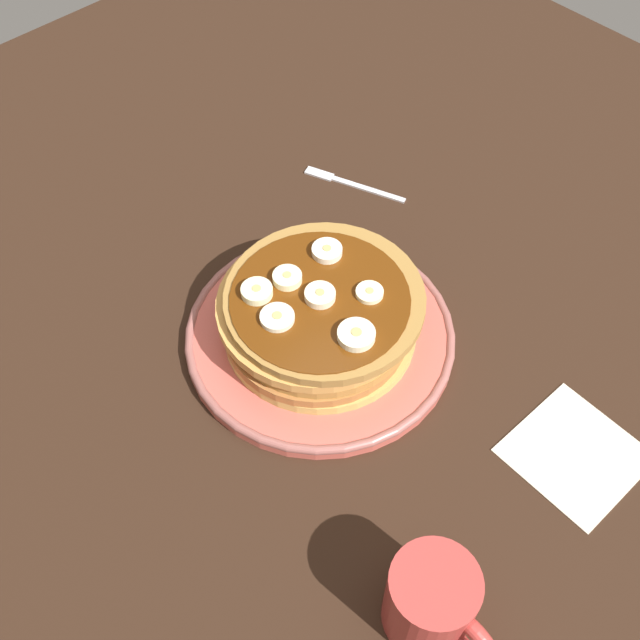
{
  "coord_description": "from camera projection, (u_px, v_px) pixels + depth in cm",
  "views": [
    {
      "loc": [
        33.85,
        -31.93,
        64.59
      ],
      "look_at": [
        0.0,
        0.0,
        3.37
      ],
      "focal_mm": 43.35,
      "sensor_mm": 36.0,
      "label": 1
    }
  ],
  "objects": [
    {
      "name": "banana_slice_0",
      "position": [
        320.0,
        297.0,
        0.74
      ],
      "size": [
        3.01,
        3.01,
        1.06
      ],
      "color": "#F7E2BC",
      "rests_on": "pancake_stack"
    },
    {
      "name": "plate",
      "position": [
        320.0,
        335.0,
        0.79
      ],
      "size": [
        27.55,
        27.55,
        1.61
      ],
      "color": "#CC594C",
      "rests_on": "ground_plane"
    },
    {
      "name": "ground_plane",
      "position": [
        320.0,
        348.0,
        0.81
      ],
      "size": [
        140.0,
        140.0,
        3.0
      ],
      "primitive_type": "cube",
      "color": "black"
    },
    {
      "name": "pancake_stack",
      "position": [
        319.0,
        314.0,
        0.76
      ],
      "size": [
        20.56,
        20.29,
        5.57
      ],
      "color": "tan",
      "rests_on": "plate"
    },
    {
      "name": "coffee_mug",
      "position": [
        434.0,
        603.0,
        0.59
      ],
      "size": [
        10.16,
        7.05,
        8.21
      ],
      "color": "#B23833",
      "rests_on": "ground_plane"
    },
    {
      "name": "banana_slice_3",
      "position": [
        287.0,
        278.0,
        0.75
      ],
      "size": [
        2.9,
        2.9,
        1.07
      ],
      "color": "#F5EAB3",
      "rests_on": "pancake_stack"
    },
    {
      "name": "banana_slice_5",
      "position": [
        356.0,
        335.0,
        0.71
      ],
      "size": [
        3.56,
        3.56,
        1.05
      ],
      "color": "#EDE6C0",
      "rests_on": "pancake_stack"
    },
    {
      "name": "fork",
      "position": [
        348.0,
        182.0,
        0.94
      ],
      "size": [
        12.45,
        5.7,
        0.5
      ],
      "color": "silver",
      "rests_on": "ground_plane"
    },
    {
      "name": "banana_slice_1",
      "position": [
        277.0,
        318.0,
        0.72
      ],
      "size": [
        3.3,
        3.3,
        0.8
      ],
      "color": "beige",
      "rests_on": "pancake_stack"
    },
    {
      "name": "napkin",
      "position": [
        575.0,
        454.0,
        0.72
      ],
      "size": [
        11.27,
        11.27,
        0.3
      ],
      "primitive_type": "cube",
      "rotation": [
        0.0,
        0.0,
        -0.02
      ],
      "color": "beige",
      "rests_on": "ground_plane"
    },
    {
      "name": "banana_slice_2",
      "position": [
        257.0,
        292.0,
        0.74
      ],
      "size": [
        3.08,
        3.08,
        1.08
      ],
      "color": "#F0EEB6",
      "rests_on": "pancake_stack"
    },
    {
      "name": "banana_slice_4",
      "position": [
        327.0,
        251.0,
        0.77
      ],
      "size": [
        3.09,
        3.09,
        0.99
      ],
      "color": "#EFE2C6",
      "rests_on": "pancake_stack"
    },
    {
      "name": "banana_slice_6",
      "position": [
        370.0,
        293.0,
        0.74
      ],
      "size": [
        2.7,
        2.7,
        0.76
      ],
      "color": "#FAEFBA",
      "rests_on": "pancake_stack"
    }
  ]
}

